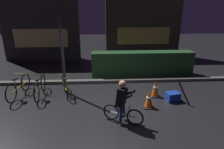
# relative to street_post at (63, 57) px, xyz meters

# --- Properties ---
(ground_plane) EXTENTS (40.00, 40.00, 0.00)m
(ground_plane) POSITION_rel_street_post_xyz_m (1.53, -1.20, -1.41)
(ground_plane) COLOR black
(sidewalk_curb) EXTENTS (12.00, 0.24, 0.12)m
(sidewalk_curb) POSITION_rel_street_post_xyz_m (1.53, 1.00, -1.35)
(sidewalk_curb) COLOR #56544F
(sidewalk_curb) RESTS_ON ground
(hedge_row) EXTENTS (4.80, 0.70, 1.14)m
(hedge_row) POSITION_rel_street_post_xyz_m (3.33, 1.90, -0.83)
(hedge_row) COLOR #214723
(hedge_row) RESTS_ON ground
(storefront_left) EXTENTS (4.60, 0.54, 4.90)m
(storefront_left) POSITION_rel_street_post_xyz_m (-2.25, 5.30, 1.03)
(storefront_left) COLOR #383330
(storefront_left) RESTS_ON ground
(storefront_right) EXTENTS (4.98, 0.54, 4.32)m
(storefront_right) POSITION_rel_street_post_xyz_m (4.21, 6.00, 0.74)
(storefront_right) COLOR #42382D
(storefront_right) RESTS_ON ground
(street_post) EXTENTS (0.10, 0.10, 2.81)m
(street_post) POSITION_rel_street_post_xyz_m (0.00, 0.00, 0.00)
(street_post) COLOR #2D2D33
(street_post) RESTS_ON ground
(parked_bike_leftmost) EXTENTS (0.46, 1.70, 0.79)m
(parked_bike_leftmost) POSITION_rel_street_post_xyz_m (-1.62, -0.20, -1.05)
(parked_bike_leftmost) COLOR black
(parked_bike_leftmost) RESTS_ON ground
(parked_bike_left_mid) EXTENTS (0.46, 1.63, 0.75)m
(parked_bike_left_mid) POSITION_rel_street_post_xyz_m (-0.87, -0.22, -1.06)
(parked_bike_left_mid) COLOR black
(parked_bike_left_mid) RESTS_ON ground
(parked_bike_center_left) EXTENTS (0.53, 1.45, 0.69)m
(parked_bike_center_left) POSITION_rel_street_post_xyz_m (0.00, -0.07, -1.09)
(parked_bike_center_left) COLOR black
(parked_bike_center_left) RESTS_ON ground
(traffic_cone_near) EXTENTS (0.36, 0.36, 0.58)m
(traffic_cone_near) POSITION_rel_street_post_xyz_m (2.88, -1.30, -1.13)
(traffic_cone_near) COLOR black
(traffic_cone_near) RESTS_ON ground
(traffic_cone_far) EXTENTS (0.36, 0.36, 0.60)m
(traffic_cone_far) POSITION_rel_street_post_xyz_m (3.31, -0.50, -1.12)
(traffic_cone_far) COLOR black
(traffic_cone_far) RESTS_ON ground
(blue_crate) EXTENTS (0.49, 0.39, 0.30)m
(blue_crate) POSITION_rel_street_post_xyz_m (3.82, -0.90, -1.26)
(blue_crate) COLOR #193DB7
(blue_crate) RESTS_ON ground
(cyclist) EXTENTS (1.08, 0.67, 1.25)m
(cyclist) POSITION_rel_street_post_xyz_m (1.93, -2.08, -0.78)
(cyclist) COLOR black
(cyclist) RESTS_ON ground
(closed_umbrella) EXTENTS (0.40, 0.31, 0.76)m
(closed_umbrella) POSITION_rel_street_post_xyz_m (4.08, -1.15, -1.02)
(closed_umbrella) COLOR black
(closed_umbrella) RESTS_ON ground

